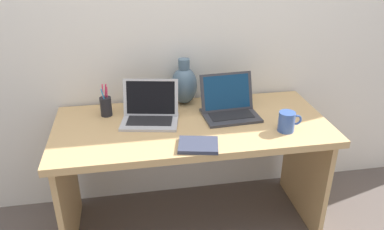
{
  "coord_description": "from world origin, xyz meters",
  "views": [
    {
      "loc": [
        -0.32,
        -1.88,
        1.7
      ],
      "look_at": [
        0.0,
        0.0,
        0.77
      ],
      "focal_mm": 35.62,
      "sensor_mm": 36.0,
      "label": 1
    }
  ],
  "objects_px": {
    "coffee_mug": "(287,122)",
    "laptop_left": "(150,110)",
    "notebook_stack": "(198,145)",
    "green_vase": "(184,84)",
    "laptop_right": "(229,105)",
    "pen_cup": "(106,106)"
  },
  "relations": [
    {
      "from": "coffee_mug",
      "to": "laptop_left",
      "type": "bearing_deg",
      "value": 160.2
    },
    {
      "from": "laptop_left",
      "to": "notebook_stack",
      "type": "distance_m",
      "value": 0.41
    },
    {
      "from": "laptop_left",
      "to": "green_vase",
      "type": "height_order",
      "value": "green_vase"
    },
    {
      "from": "green_vase",
      "to": "laptop_right",
      "type": "bearing_deg",
      "value": -41.68
    },
    {
      "from": "pen_cup",
      "to": "green_vase",
      "type": "bearing_deg",
      "value": 12.14
    },
    {
      "from": "laptop_right",
      "to": "laptop_left",
      "type": "bearing_deg",
      "value": 179.94
    },
    {
      "from": "laptop_left",
      "to": "pen_cup",
      "type": "distance_m",
      "value": 0.27
    },
    {
      "from": "laptop_right",
      "to": "coffee_mug",
      "type": "xyz_separation_m",
      "value": [
        0.25,
        -0.26,
        -0.01
      ]
    },
    {
      "from": "laptop_right",
      "to": "notebook_stack",
      "type": "xyz_separation_m",
      "value": [
        -0.24,
        -0.34,
        -0.05
      ]
    },
    {
      "from": "green_vase",
      "to": "notebook_stack",
      "type": "relative_size",
      "value": 1.44
    },
    {
      "from": "laptop_left",
      "to": "coffee_mug",
      "type": "bearing_deg",
      "value": -19.8
    },
    {
      "from": "laptop_right",
      "to": "coffee_mug",
      "type": "distance_m",
      "value": 0.36
    },
    {
      "from": "laptop_left",
      "to": "pen_cup",
      "type": "bearing_deg",
      "value": 157.52
    },
    {
      "from": "green_vase",
      "to": "pen_cup",
      "type": "distance_m",
      "value": 0.49
    },
    {
      "from": "laptop_right",
      "to": "notebook_stack",
      "type": "bearing_deg",
      "value": -125.61
    },
    {
      "from": "notebook_stack",
      "to": "pen_cup",
      "type": "distance_m",
      "value": 0.64
    },
    {
      "from": "laptop_left",
      "to": "green_vase",
      "type": "xyz_separation_m",
      "value": [
        0.23,
        0.21,
        0.06
      ]
    },
    {
      "from": "green_vase",
      "to": "notebook_stack",
      "type": "height_order",
      "value": "green_vase"
    },
    {
      "from": "notebook_stack",
      "to": "laptop_left",
      "type": "bearing_deg",
      "value": 121.87
    },
    {
      "from": "coffee_mug",
      "to": "pen_cup",
      "type": "distance_m",
      "value": 1.03
    },
    {
      "from": "green_vase",
      "to": "coffee_mug",
      "type": "bearing_deg",
      "value": -43.54
    },
    {
      "from": "laptop_right",
      "to": "green_vase",
      "type": "xyz_separation_m",
      "value": [
        -0.23,
        0.21,
        0.06
      ]
    }
  ]
}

